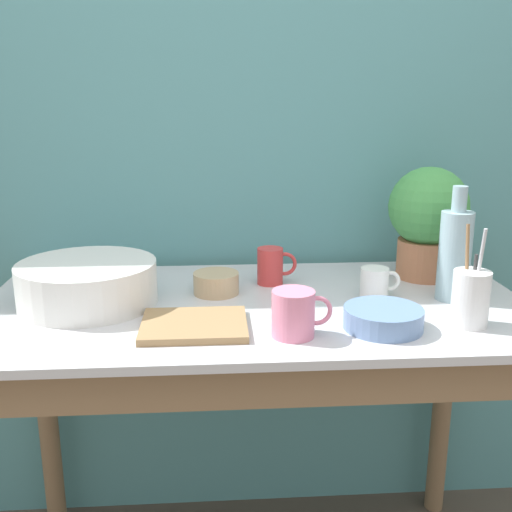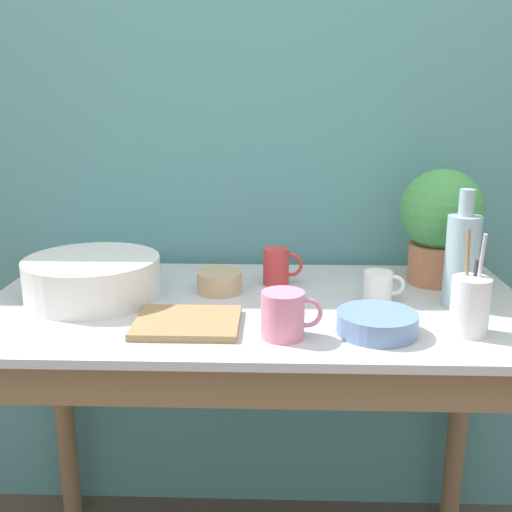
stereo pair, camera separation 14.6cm
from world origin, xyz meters
TOP-DOWN VIEW (x-y plane):
  - wall_back at (0.00, 0.75)m, footprint 6.00×0.05m
  - counter_table at (0.00, 0.32)m, footprint 1.36×0.70m
  - potted_plant at (0.49, 0.53)m, footprint 0.22×0.22m
  - bowl_wash_large at (-0.41, 0.37)m, footprint 0.34×0.34m
  - bottle_tall at (0.49, 0.34)m, footprint 0.08×0.08m
  - mug_white at (0.31, 0.37)m, footprint 0.10×0.07m
  - mug_red at (0.05, 0.50)m, footprint 0.11×0.07m
  - mug_pink at (0.07, 0.13)m, footprint 0.13×0.09m
  - bowl_small_tan at (-0.10, 0.43)m, footprint 0.12×0.12m
  - bowl_small_blue at (0.27, 0.16)m, footprint 0.18×0.18m
  - utensil_cup at (0.46, 0.16)m, footprint 0.08×0.08m
  - tray_board at (-0.15, 0.19)m, footprint 0.23×0.19m

SIDE VIEW (x-z plane):
  - counter_table at x=0.00m, z-range 0.26..1.12m
  - tray_board at x=-0.15m, z-range 0.86..0.87m
  - bowl_small_blue at x=0.27m, z-range 0.86..0.91m
  - bowl_small_tan at x=-0.10m, z-range 0.86..0.91m
  - mug_white at x=0.31m, z-range 0.86..0.93m
  - mug_red at x=0.05m, z-range 0.86..0.96m
  - mug_pink at x=0.07m, z-range 0.86..0.96m
  - bowl_wash_large at x=-0.41m, z-range 0.86..0.96m
  - utensil_cup at x=0.46m, z-range 0.81..1.04m
  - bottle_tall at x=0.49m, z-range 0.83..1.12m
  - potted_plant at x=0.49m, z-range 0.87..1.19m
  - wall_back at x=0.00m, z-range 0.00..2.40m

